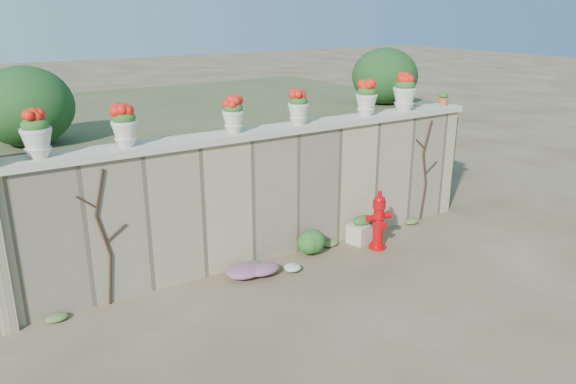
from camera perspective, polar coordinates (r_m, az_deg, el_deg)
ground at (r=7.96m, az=5.06°, el=-10.76°), size 80.00×80.00×0.00m
stone_wall at (r=8.92m, az=-1.83°, el=-0.40°), size 8.00×0.40×2.00m
wall_cap at (r=8.64m, az=-1.90°, el=6.22°), size 8.10×0.52×0.10m
raised_fill at (r=11.67m, az=-9.99°, el=3.84°), size 9.00×6.00×2.00m
back_shrub_left at (r=8.63m, az=-25.10°, el=7.88°), size 1.30×1.30×1.10m
back_shrub_right at (r=11.53m, az=9.80°, el=11.53°), size 1.30×1.30×1.10m
vine_left at (r=7.77m, az=-18.14°, el=-4.30°), size 0.60×0.04×1.91m
vine_right at (r=10.72m, az=13.76°, el=2.25°), size 0.60×0.04×1.91m
fire_hydrant at (r=9.40m, az=9.18°, el=-2.80°), size 0.44×0.31×1.01m
planter_box at (r=9.77m, az=7.65°, el=-3.76°), size 0.61×0.44×0.46m
green_shrub at (r=9.12m, az=2.79°, el=-4.89°), size 0.56×0.51×0.54m
magenta_clump at (r=8.44m, az=-3.92°, el=-7.93°), size 0.98×0.65×0.26m
white_flowers at (r=8.65m, az=0.69°, el=-7.56°), size 0.46×0.37×0.17m
urn_pot_0 at (r=7.47m, az=-24.22°, el=5.38°), size 0.38×0.38×0.59m
urn_pot_1 at (r=7.70m, az=-16.26°, el=6.45°), size 0.35×0.35×0.55m
urn_pot_2 at (r=8.29m, az=-5.58°, el=7.78°), size 0.33×0.33×0.52m
urn_pot_3 at (r=8.86m, az=1.08°, el=8.58°), size 0.34×0.34×0.53m
urn_pot_4 at (r=9.69m, az=7.97°, el=9.39°), size 0.37×0.37×0.58m
urn_pot_5 at (r=10.27m, az=11.78°, el=9.90°), size 0.42×0.42×0.65m
terracotta_pot at (r=11.02m, az=15.50°, el=9.04°), size 0.20×0.20×0.23m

